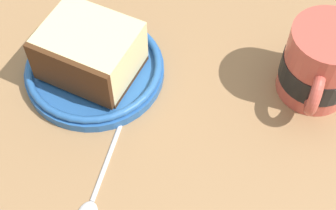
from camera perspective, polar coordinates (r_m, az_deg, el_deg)
name	(u,v)px	position (r cm, az deg, el deg)	size (l,w,h in cm)	color
ground_plane	(178,121)	(55.71, 1.17, -1.87)	(119.72, 119.72, 2.40)	#936D47
small_plate	(95,69)	(57.83, -8.37, 4.13)	(15.91, 15.91, 2.00)	#26599E
cake_slice	(90,52)	(55.25, -8.91, 5.97)	(11.35, 10.19, 6.01)	#472814
tea_mug	(320,64)	(55.74, 16.95, 4.45)	(8.17, 10.68, 8.97)	#BF4C3F
teaspoon	(95,191)	(50.55, -8.32, -9.64)	(2.01, 13.91, 0.80)	silver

